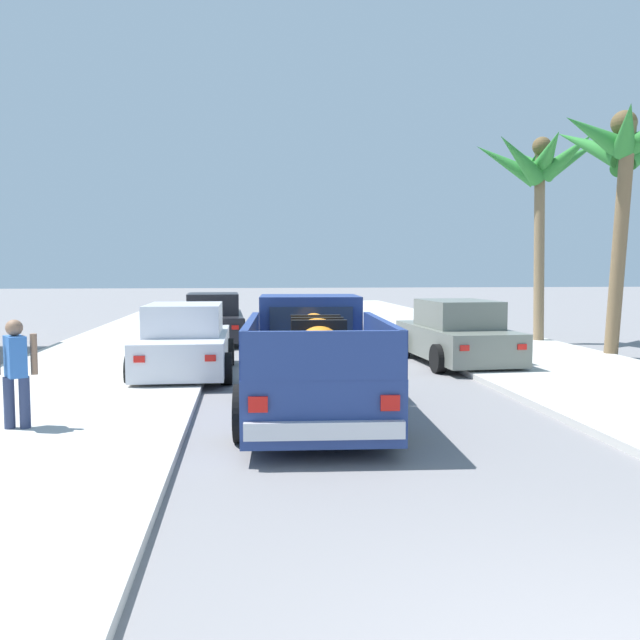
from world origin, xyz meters
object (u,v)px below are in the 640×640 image
palm_tree_left_mid (540,168)px  pedestrian (16,370)px  car_left_near (185,342)px  car_right_mid (214,320)px  palm_tree_right_fore (624,154)px  car_right_near (456,334)px  pickup_truck (313,363)px

palm_tree_left_mid → pedestrian: 15.97m
car_left_near → pedestrian: (-1.78, -4.93, 0.20)m
car_right_mid → palm_tree_right_fore: (10.38, -4.95, 4.42)m
car_right_near → palm_tree_right_fore: size_ratio=0.69×
palm_tree_left_mid → pedestrian: (-11.89, -9.72, -4.40)m
car_right_near → pickup_truck: bearing=-128.6°
pickup_truck → car_right_near: pickup_truck is taller
car_right_mid → car_right_near: bearing=-41.6°
car_right_near → palm_tree_right_fore: palm_tree_right_fore is taller
pickup_truck → pedestrian: 4.20m
pedestrian → pickup_truck: bearing=12.3°
pickup_truck → car_left_near: 4.66m
car_left_near → car_right_near: 6.38m
palm_tree_right_fore → car_right_mid: bearing=154.5°
car_left_near → pedestrian: 5.24m
car_left_near → palm_tree_right_fore: (10.67, 1.34, 4.42)m
car_right_mid → palm_tree_left_mid: bearing=-8.7°
car_right_mid → pedestrian: 11.41m
palm_tree_left_mid → pedestrian: bearing=-140.7°
pickup_truck → palm_tree_left_mid: palm_tree_left_mid is taller
car_left_near → car_right_mid: 6.29m
car_right_near → palm_tree_left_mid: 7.09m
palm_tree_right_fore → palm_tree_left_mid: size_ratio=0.98×
palm_tree_right_fore → pedestrian: (-12.44, -6.27, -4.22)m
pedestrian → palm_tree_left_mid: bearing=39.3°
car_right_near → car_right_mid: (-6.02, 5.33, 0.00)m
car_left_near → car_right_mid: size_ratio=0.99×
car_right_mid → pedestrian: pedestrian is taller
car_left_near → car_right_mid: bearing=87.3°
car_right_near → palm_tree_left_mid: bearing=45.2°
car_right_near → palm_tree_right_fore: 6.22m
palm_tree_right_fore → pedestrian: bearing=-153.3°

